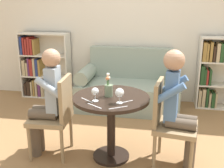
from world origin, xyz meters
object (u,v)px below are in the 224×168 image
(person_left, at_px, (47,101))
(wine_glass_right, at_px, (119,93))
(bookshelf_left, at_px, (41,67))
(chair_left, at_px, (56,113))
(person_right, at_px, (179,107))
(flower_vase, at_px, (109,88))
(wine_glass_left, at_px, (95,92))
(couch, at_px, (129,88))
(chair_right, at_px, (169,120))
(bookshelf_right, at_px, (219,73))

(person_left, distance_m, wine_glass_right, 0.83)
(bookshelf_left, height_order, chair_left, bookshelf_left)
(person_right, relative_size, flower_vase, 4.91)
(wine_glass_right, bearing_deg, wine_glass_left, 177.37)
(bookshelf_left, xyz_separation_m, person_left, (0.90, -1.83, 0.10))
(person_left, relative_size, person_right, 0.98)
(person_right, height_order, wine_glass_left, person_right)
(couch, distance_m, flower_vase, 1.59)
(wine_glass_left, bearing_deg, chair_right, 12.13)
(chair_right, bearing_deg, wine_glass_right, 117.12)
(wine_glass_left, bearing_deg, wine_glass_right, -2.63)
(couch, relative_size, bookshelf_right, 1.39)
(wine_glass_left, bearing_deg, couch, 85.54)
(chair_right, xyz_separation_m, wine_glass_right, (-0.49, -0.17, 0.32))
(bookshelf_left, bearing_deg, couch, -9.43)
(person_left, distance_m, wine_glass_left, 0.60)
(wine_glass_left, bearing_deg, chair_left, 165.80)
(bookshelf_right, xyz_separation_m, person_left, (-2.07, -1.83, 0.07))
(bookshelf_left, relative_size, chair_left, 1.25)
(person_left, bearing_deg, couch, 153.01)
(bookshelf_left, distance_m, person_right, 2.91)
(person_right, distance_m, wine_glass_right, 0.61)
(person_right, bearing_deg, wine_glass_left, 107.50)
(couch, height_order, wine_glass_right, couch)
(wine_glass_right, height_order, flower_vase, flower_vase)
(couch, xyz_separation_m, person_left, (-0.69, -1.56, 0.32))
(bookshelf_right, bearing_deg, chair_right, -113.49)
(chair_right, height_order, wine_glass_right, chair_right)
(wine_glass_left, bearing_deg, bookshelf_left, 126.98)
(flower_vase, bearing_deg, chair_right, -0.53)
(person_right, xyz_separation_m, wine_glass_right, (-0.57, -0.15, 0.16))
(person_right, height_order, wine_glass_right, person_right)
(bookshelf_right, distance_m, person_right, 1.93)
(person_right, distance_m, flower_vase, 0.73)
(chair_left, height_order, flower_vase, flower_vase)
(person_right, relative_size, wine_glass_left, 8.88)
(chair_right, height_order, person_left, person_left)
(wine_glass_left, bearing_deg, person_left, 168.88)
(couch, xyz_separation_m, bookshelf_left, (-1.59, 0.26, 0.22))
(couch, xyz_separation_m, chair_right, (0.60, -1.52, 0.18))
(bookshelf_left, bearing_deg, chair_left, -61.43)
(person_left, height_order, flower_vase, person_left)
(couch, distance_m, person_left, 1.74)
(bookshelf_left, relative_size, wine_glass_left, 8.16)
(person_left, height_order, wine_glass_left, person_left)
(chair_left, bearing_deg, wine_glass_left, 72.67)
(flower_vase, bearing_deg, couch, 88.93)
(couch, height_order, wine_glass_left, couch)
(chair_left, distance_m, person_right, 1.30)
(person_right, bearing_deg, bookshelf_right, -12.80)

